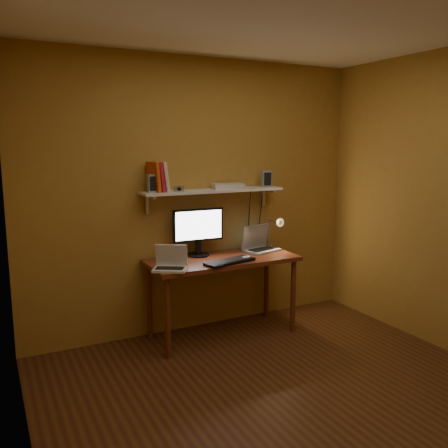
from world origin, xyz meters
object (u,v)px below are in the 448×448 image
monitor (198,229)px  netbook (171,263)px  speaker_left (153,183)px  desk_lamp (275,228)px  mouse (246,258)px  laptop (259,244)px  shelf_camera (179,189)px  keyboard (230,262)px  desk (222,267)px  router (228,186)px  speaker_right (266,179)px  wall_shelf (213,191)px

monitor → netbook: (-0.41, -0.35, -0.20)m
speaker_left → desk_lamp: bearing=1.9°
monitor → mouse: (0.32, -0.35, -0.23)m
monitor → laptop: monitor is taller
monitor → mouse: bearing=-45.1°
speaker_left → shelf_camera: speaker_left is taller
desk_lamp → shelf_camera: bearing=-179.8°
monitor → speaker_left: size_ratio=3.10×
keyboard → mouse: mouse is taller
keyboard → speaker_left: bearing=133.5°
keyboard → monitor: bearing=96.7°
desk → mouse: 0.25m
speaker_left → router: speaker_left is taller
router → mouse: bearing=-89.3°
monitor → shelf_camera: 0.46m
mouse → router: router is taller
laptop → netbook: bearing=-178.9°
monitor → speaker_right: 0.88m
desk → desk_lamp: desk_lamp is taller
desk → wall_shelf: 0.72m
desk_lamp → speaker_right: bearing=139.0°
monitor → keyboard: 0.47m
desk_lamp → speaker_left: size_ratio=2.33×
wall_shelf → monitor: size_ratio=2.81×
keyboard → desk_lamp: 0.78m
keyboard → desk_lamp: bearing=12.2°
wall_shelf → desk_lamp: wall_shelf is taller
monitor → keyboard: bearing=-68.7°
desk → shelf_camera: bearing=162.0°
speaker_left → shelf_camera: 0.24m
speaker_right → shelf_camera: speaker_right is taller
netbook → shelf_camera: shelf_camera is taller
desk → router: size_ratio=4.80×
wall_shelf → speaker_left: speaker_left is taller
desk_lamp → router: 0.67m
wall_shelf → router: (0.16, 0.00, 0.04)m
laptop → speaker_left: speaker_left is taller
speaker_right → shelf_camera: (-0.96, -0.07, -0.05)m
desk → laptop: 0.50m
speaker_left → router: bearing=5.2°
mouse → desk_lamp: (0.50, 0.29, 0.19)m
monitor → laptop: 0.66m
speaker_left → router: size_ratio=0.55×
netbook → speaker_right: bearing=48.4°
desk → laptop: bearing=13.8°
mouse → speaker_left: (-0.76, 0.35, 0.69)m
monitor → router: 0.51m
laptop → wall_shelf: bearing=156.6°
keyboard → router: (0.18, 0.39, 0.64)m
keyboard → speaker_right: speaker_right is taller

